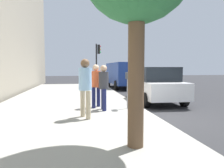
# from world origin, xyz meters

# --- Properties ---
(ground_plane) EXTENTS (80.00, 80.00, 0.00)m
(ground_plane) POSITION_xyz_m (0.00, 0.00, 0.00)
(ground_plane) COLOR #2B2B2D
(ground_plane) RESTS_ON ground
(sidewalk_slab) EXTENTS (28.00, 6.00, 0.15)m
(sidewalk_slab) POSITION_xyz_m (0.00, 3.00, 0.07)
(sidewalk_slab) COLOR gray
(sidewalk_slab) RESTS_ON ground_plane
(parking_meter) EXTENTS (0.36, 0.12, 1.41)m
(parking_meter) POSITION_xyz_m (1.05, 0.62, 1.17)
(parking_meter) COLOR gray
(parking_meter) RESTS_ON sidewalk_slab
(pedestrian_at_meter) EXTENTS (0.52, 0.37, 1.68)m
(pedestrian_at_meter) POSITION_xyz_m (0.91, 1.59, 1.13)
(pedestrian_at_meter) COLOR #191E4C
(pedestrian_at_meter) RESTS_ON sidewalk_slab
(pedestrian_bystander) EXTENTS (0.52, 0.40, 1.86)m
(pedestrian_bystander) POSITION_xyz_m (-0.20, 2.31, 1.26)
(pedestrian_bystander) COLOR tan
(pedestrian_bystander) RESTS_ON sidewalk_slab
(parking_officer) EXTENTS (0.45, 0.37, 1.72)m
(parking_officer) POSITION_xyz_m (1.49, 1.82, 1.15)
(parking_officer) COLOR #191E4C
(parking_officer) RESTS_ON sidewalk_slab
(parked_sedan_near) EXTENTS (4.47, 2.10, 1.77)m
(parked_sedan_near) POSITION_xyz_m (3.19, -1.35, 0.89)
(parked_sedan_near) COLOR silver
(parked_sedan_near) RESTS_ON ground_plane
(parked_van_far) EXTENTS (5.26, 2.25, 2.18)m
(parked_van_far) POSITION_xyz_m (10.69, -1.35, 1.26)
(parked_van_far) COLOR navy
(parked_van_far) RESTS_ON ground_plane
(traffic_signal) EXTENTS (0.24, 0.44, 3.60)m
(traffic_signal) POSITION_xyz_m (10.57, 0.84, 2.58)
(traffic_signal) COLOR black
(traffic_signal) RESTS_ON sidewalk_slab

